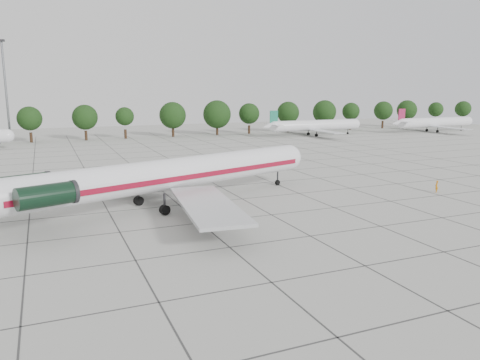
{
  "coord_description": "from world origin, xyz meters",
  "views": [
    {
      "loc": [
        -21.97,
        -43.46,
        13.35
      ],
      "look_at": [
        -2.48,
        2.83,
        3.5
      ],
      "focal_mm": 35.0,
      "sensor_mm": 36.0,
      "label": 1
    }
  ],
  "objects_px": {
    "main_airliner": "(155,176)",
    "ground_crew": "(436,186)",
    "bg_airliner_d": "(315,126)",
    "bg_airliner_e": "(435,123)",
    "floodlight_mast": "(5,85)"
  },
  "relations": [
    {
      "from": "bg_airliner_d",
      "to": "bg_airliner_e",
      "type": "xyz_separation_m",
      "value": [
        40.8,
        -4.2,
        0.0
      ]
    },
    {
      "from": "main_airliner",
      "to": "floodlight_mast",
      "type": "height_order",
      "value": "floodlight_mast"
    },
    {
      "from": "bg_airliner_d",
      "to": "ground_crew",
      "type": "bearing_deg",
      "value": -109.63
    },
    {
      "from": "main_airliner",
      "to": "bg_airliner_e",
      "type": "height_order",
      "value": "main_airliner"
    },
    {
      "from": "main_airliner",
      "to": "ground_crew",
      "type": "distance_m",
      "value": 36.28
    },
    {
      "from": "bg_airliner_d",
      "to": "bg_airliner_e",
      "type": "height_order",
      "value": "same"
    },
    {
      "from": "bg_airliner_e",
      "to": "floodlight_mast",
      "type": "height_order",
      "value": "floodlight_mast"
    },
    {
      "from": "ground_crew",
      "to": "bg_airliner_d",
      "type": "bearing_deg",
      "value": -146.44
    },
    {
      "from": "main_airliner",
      "to": "bg_airliner_d",
      "type": "distance_m",
      "value": 88.78
    },
    {
      "from": "ground_crew",
      "to": "main_airliner",
      "type": "bearing_deg",
      "value": -45.99
    },
    {
      "from": "ground_crew",
      "to": "bg_airliner_e",
      "type": "distance_m",
      "value": 93.49
    },
    {
      "from": "bg_airliner_d",
      "to": "floodlight_mast",
      "type": "height_order",
      "value": "floodlight_mast"
    },
    {
      "from": "bg_airliner_d",
      "to": "floodlight_mast",
      "type": "xyz_separation_m",
      "value": [
        -80.0,
        19.95,
        11.37
      ]
    },
    {
      "from": "ground_crew",
      "to": "bg_airliner_d",
      "type": "relative_size",
      "value": 0.06
    },
    {
      "from": "main_airliner",
      "to": "floodlight_mast",
      "type": "xyz_separation_m",
      "value": [
        -19.18,
        84.63,
        10.5
      ]
    }
  ]
}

